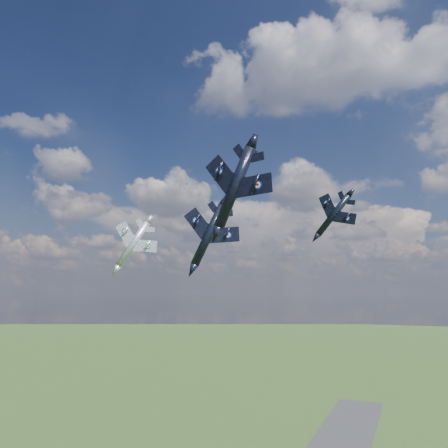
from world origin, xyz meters
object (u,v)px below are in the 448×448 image
at_px(jet_high_navy, 333,215).
at_px(jet_lead_navy, 209,235).
at_px(jet_left_silver, 133,244).
at_px(jet_right_navy, 235,187).

bearing_deg(jet_high_navy, jet_lead_navy, -127.81).
distance_m(jet_lead_navy, jet_left_silver, 27.38).
relative_size(jet_lead_navy, jet_left_silver, 0.99).
bearing_deg(jet_high_navy, jet_left_silver, -165.65).
xyz_separation_m(jet_lead_navy, jet_high_navy, (18.07, 18.38, 5.14)).
bearing_deg(jet_high_navy, jet_right_navy, -92.43).
relative_size(jet_high_navy, jet_left_silver, 0.84).
distance_m(jet_lead_navy, jet_right_navy, 22.27).
distance_m(jet_right_navy, jet_high_navy, 37.34).
bearing_deg(jet_right_navy, jet_left_silver, 144.28).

